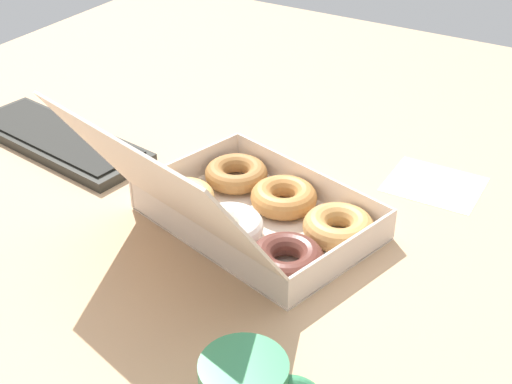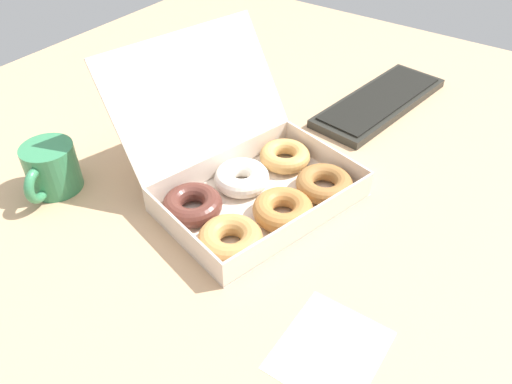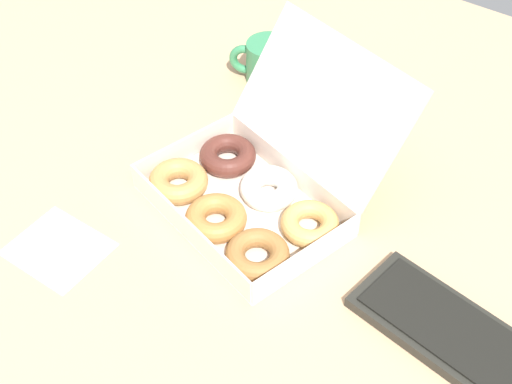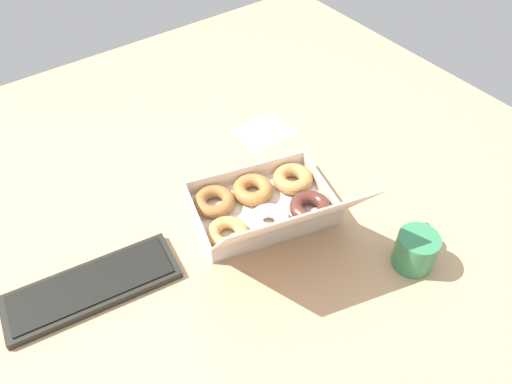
# 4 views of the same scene
# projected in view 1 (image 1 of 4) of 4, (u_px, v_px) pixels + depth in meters

# --- Properties ---
(ground_plane) EXTENTS (1.80, 1.80, 0.02)m
(ground_plane) POSITION_uv_depth(u_px,v_px,m) (262.00, 213.00, 1.11)
(ground_plane) COLOR tan
(donut_box) EXTENTS (0.41, 0.42, 0.24)m
(donut_box) POSITION_uv_depth(u_px,v_px,m) (253.00, 211.00, 1.04)
(donut_box) COLOR beige
(donut_box) RESTS_ON ground_plane
(keyboard) EXTENTS (0.38, 0.18, 0.02)m
(keyboard) POSITION_uv_depth(u_px,v_px,m) (59.00, 140.00, 1.27)
(keyboard) COLOR #262621
(keyboard) RESTS_ON ground_plane
(paper_napkin) EXTENTS (0.15, 0.13, 0.00)m
(paper_napkin) POSITION_uv_depth(u_px,v_px,m) (434.00, 184.00, 1.16)
(paper_napkin) COLOR white
(paper_napkin) RESTS_ON ground_plane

